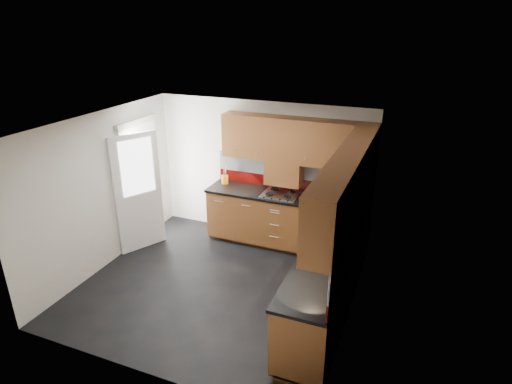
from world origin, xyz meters
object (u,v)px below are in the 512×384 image
at_px(food_processor, 333,230).
at_px(toaster, 360,199).
at_px(gas_hob, 280,194).
at_px(utensil_pot, 225,178).

bearing_deg(food_processor, toaster, 83.73).
relative_size(toaster, food_processor, 0.86).
bearing_deg(food_processor, gas_hob, 133.88).
bearing_deg(utensil_pot, gas_hob, -7.56).
height_order(gas_hob, toaster, toaster).
distance_m(gas_hob, utensil_pot, 1.09).
height_order(gas_hob, utensil_pot, utensil_pot).
xyz_separation_m(gas_hob, toaster, (1.27, 0.13, 0.07)).
bearing_deg(toaster, gas_hob, -174.31).
height_order(gas_hob, food_processor, food_processor).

